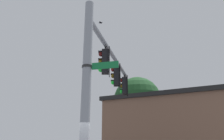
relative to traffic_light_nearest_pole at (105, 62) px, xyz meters
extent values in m
cylinder|color=gray|center=(-2.05, 0.54, -1.88)|extent=(0.29, 0.29, 6.63)
cylinder|color=gray|center=(1.36, -0.39, 0.80)|extent=(6.88, 2.05, 0.20)
cylinder|color=black|center=(0.00, -0.02, 0.61)|extent=(0.08, 0.08, 0.18)
cube|color=black|center=(0.00, -0.02, -0.01)|extent=(0.36, 0.30, 1.05)
sphere|color=#590F0F|center=(0.00, 0.17, 0.34)|extent=(0.22, 0.22, 0.22)
cube|color=black|center=(0.00, 0.19, 0.44)|extent=(0.24, 0.20, 0.03)
sphere|color=brown|center=(0.00, 0.17, -0.01)|extent=(0.22, 0.22, 0.22)
cube|color=black|center=(0.00, 0.19, 0.09)|extent=(0.24, 0.20, 0.03)
sphere|color=#1EE533|center=(0.00, 0.17, -0.36)|extent=(0.22, 0.22, 0.22)
cube|color=black|center=(0.00, 0.19, -0.26)|extent=(0.24, 0.20, 0.03)
cube|color=black|center=(0.00, -0.19, -0.01)|extent=(0.54, 0.03, 1.22)
cylinder|color=black|center=(2.11, -0.59, 0.61)|extent=(0.08, 0.08, 0.18)
cube|color=black|center=(2.11, -0.59, -0.01)|extent=(0.36, 0.30, 1.05)
sphere|color=#590F0F|center=(2.11, -0.40, 0.34)|extent=(0.22, 0.22, 0.22)
cube|color=black|center=(2.11, -0.38, 0.44)|extent=(0.24, 0.20, 0.03)
sphere|color=brown|center=(2.11, -0.40, -0.01)|extent=(0.22, 0.22, 0.22)
cube|color=black|center=(2.11, -0.38, 0.09)|extent=(0.24, 0.20, 0.03)
sphere|color=#1EE533|center=(2.11, -0.40, -0.36)|extent=(0.22, 0.22, 0.22)
cube|color=black|center=(2.11, -0.38, -0.26)|extent=(0.24, 0.20, 0.03)
cube|color=black|center=(2.11, -0.76, -0.01)|extent=(0.54, 0.03, 1.22)
cylinder|color=black|center=(4.21, -1.16, 0.61)|extent=(0.08, 0.08, 0.18)
cube|color=black|center=(4.21, -1.16, -0.01)|extent=(0.36, 0.30, 1.05)
sphere|color=#590F0F|center=(4.21, -0.98, 0.34)|extent=(0.22, 0.22, 0.22)
cube|color=black|center=(4.21, -0.96, 0.44)|extent=(0.24, 0.20, 0.03)
sphere|color=brown|center=(4.21, -0.98, -0.01)|extent=(0.22, 0.22, 0.22)
cube|color=black|center=(4.21, -0.96, 0.09)|extent=(0.24, 0.20, 0.03)
sphere|color=#1EE533|center=(4.21, -0.98, -0.36)|extent=(0.22, 0.22, 0.22)
cube|color=black|center=(4.21, -0.96, -0.26)|extent=(0.24, 0.20, 0.03)
cube|color=black|center=(4.21, -1.33, -0.01)|extent=(0.54, 0.03, 1.22)
cube|color=#147238|center=(-2.21, -0.04, -0.96)|extent=(0.25, 0.84, 0.22)
cube|color=white|center=(-2.21, -0.04, -0.96)|extent=(0.23, 0.83, 0.04)
cylinder|color=#262626|center=(-2.05, 0.54, -0.96)|extent=(0.33, 0.33, 0.08)
ellipsoid|color=black|center=(3.01, 0.34, 3.69)|extent=(0.14, 0.25, 0.08)
cube|color=black|center=(3.00, 0.34, 3.70)|extent=(0.30, 0.14, 0.07)
cube|color=black|center=(3.03, 0.33, 3.70)|extent=(0.29, 0.14, 0.07)
cube|color=brown|center=(8.99, -5.34, -2.76)|extent=(10.96, 11.23, 4.85)
cube|color=#193F1E|center=(12.73, -7.33, -2.52)|extent=(4.49, 7.25, 0.30)
cube|color=black|center=(8.99, -5.34, -0.18)|extent=(11.39, 11.68, 0.30)
sphere|color=#1E4C23|center=(9.99, -2.76, 0.12)|extent=(4.16, 4.16, 4.16)
camera|label=1|loc=(-8.44, -0.12, -3.17)|focal=33.95mm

